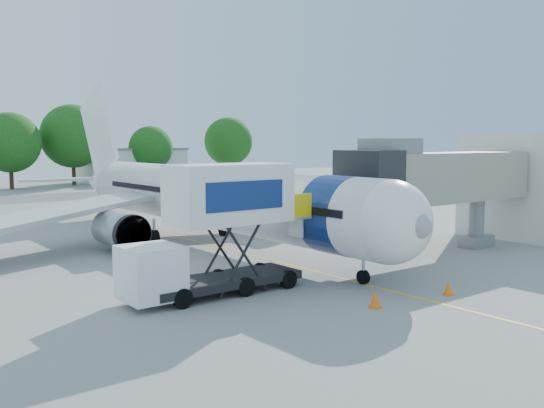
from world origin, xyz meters
TOP-DOWN VIEW (x-y plane):
  - ground at (0.00, 0.00)m, footprint 160.00×160.00m
  - guidance_line at (0.00, 0.00)m, footprint 0.15×70.00m
  - taxiway_strip at (0.00, 42.00)m, footprint 120.00×10.00m
  - aircraft at (0.00, 4.12)m, footprint 34.17×37.73m
  - jet_bridge at (7.99, -7.00)m, footprint 13.90×3.20m
  - terminal_stub at (18.50, -7.00)m, footprint 5.00×8.00m
  - catering_hiloader at (-6.27, -7.00)m, footprint 8.50×2.44m
  - safety_cone_a at (1.39, -13.09)m, footprint 0.40×0.40m
  - safety_cone_b at (-2.51, -12.54)m, footprint 0.45×0.45m
  - outbuilding_right at (22.00, 62.00)m, footprint 16.40×7.40m
  - tree_d at (2.14, 56.87)m, footprint 8.02×8.02m
  - tree_e at (11.32, 58.98)m, footprint 9.17×9.17m
  - tree_f at (23.65, 58.95)m, footprint 6.88×6.88m
  - tree_g at (37.51, 57.69)m, footprint 8.16×8.16m

SIDE VIEW (x-z plane):
  - ground at x=0.00m, z-range 0.00..0.00m
  - taxiway_strip at x=0.00m, z-range 0.00..0.01m
  - guidance_line at x=0.00m, z-range 0.00..0.01m
  - safety_cone_a at x=1.39m, z-range -0.01..0.62m
  - safety_cone_b at x=-2.51m, z-range -0.02..0.70m
  - outbuilding_right at x=22.00m, z-range 0.01..5.31m
  - catering_hiloader at x=-6.27m, z-range 0.01..5.51m
  - aircraft at x=0.00m, z-range -2.73..8.62m
  - terminal_stub at x=18.50m, z-range 0.00..7.00m
  - jet_bridge at x=7.99m, z-range 1.04..7.64m
  - tree_f at x=23.65m, z-range 0.94..9.71m
  - tree_d at x=2.14m, z-range 1.09..11.33m
  - tree_g at x=37.51m, z-range 1.11..11.52m
  - tree_e at x=11.32m, z-range 1.25..12.94m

